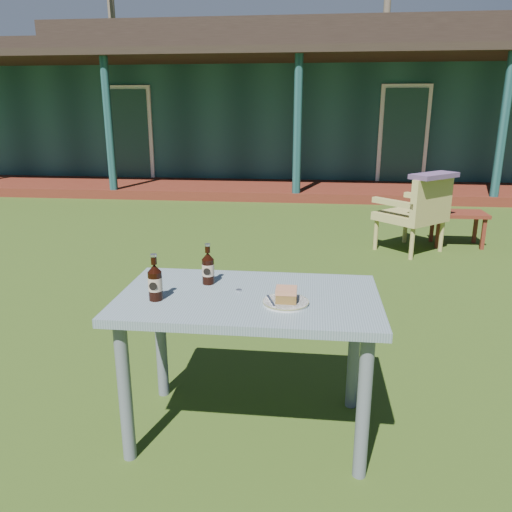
# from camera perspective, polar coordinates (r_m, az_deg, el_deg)

# --- Properties ---
(ground) EXTENTS (80.00, 80.00, 0.00)m
(ground) POSITION_cam_1_polar(r_m,az_deg,el_deg) (4.05, 2.08, -5.95)
(ground) COLOR #334916
(pavilion) EXTENTS (15.80, 8.30, 3.45)m
(pavilion) POSITION_cam_1_polar(r_m,az_deg,el_deg) (13.13, 5.50, 16.67)
(pavilion) COLOR #194041
(pavilion) RESTS_ON ground
(tree_left) EXTENTS (0.28, 0.28, 10.50)m
(tree_left) POSITION_cam_1_polar(r_m,az_deg,el_deg) (23.09, -16.18, 25.11)
(tree_left) COLOR brown
(tree_left) RESTS_ON ground
(tree_mid) EXTENTS (0.28, 0.28, 9.50)m
(tree_mid) POSITION_cam_1_polar(r_m,az_deg,el_deg) (22.63, 14.62, 24.12)
(tree_mid) COLOR brown
(tree_mid) RESTS_ON ground
(cafe_table) EXTENTS (1.20, 0.70, 0.72)m
(cafe_table) POSITION_cam_1_polar(r_m,az_deg,el_deg) (2.35, -0.83, -6.79)
(cafe_table) COLOR slate
(cafe_table) RESTS_ON ground
(plate) EXTENTS (0.20, 0.20, 0.01)m
(plate) POSITION_cam_1_polar(r_m,az_deg,el_deg) (2.21, 3.42, -5.30)
(plate) COLOR silver
(plate) RESTS_ON cafe_table
(cake_slice) EXTENTS (0.09, 0.09, 0.06)m
(cake_slice) POSITION_cam_1_polar(r_m,az_deg,el_deg) (2.19, 3.48, -4.42)
(cake_slice) COLOR brown
(cake_slice) RESTS_ON plate
(fork) EXTENTS (0.05, 0.14, 0.00)m
(fork) POSITION_cam_1_polar(r_m,az_deg,el_deg) (2.20, 1.71, -5.14)
(fork) COLOR silver
(fork) RESTS_ON plate
(cola_bottle_near) EXTENTS (0.06, 0.06, 0.20)m
(cola_bottle_near) POSITION_cam_1_polar(r_m,az_deg,el_deg) (2.44, -5.50, -1.36)
(cola_bottle_near) COLOR black
(cola_bottle_near) RESTS_ON cafe_table
(cola_bottle_far) EXTENTS (0.06, 0.07, 0.21)m
(cola_bottle_far) POSITION_cam_1_polar(r_m,az_deg,el_deg) (2.27, -11.46, -2.91)
(cola_bottle_far) COLOR black
(cola_bottle_far) RESTS_ON cafe_table
(bottle_cap) EXTENTS (0.03, 0.03, 0.01)m
(bottle_cap) POSITION_cam_1_polar(r_m,az_deg,el_deg) (2.36, -1.97, -3.94)
(bottle_cap) COLOR silver
(bottle_cap) RESTS_ON cafe_table
(armchair_left) EXTENTS (0.86, 0.86, 0.85)m
(armchair_left) POSITION_cam_1_polar(r_m,az_deg,el_deg) (5.77, 17.93, 5.01)
(armchair_left) COLOR tan
(armchair_left) RESTS_ON ground
(floral_throw) EXTENTS (0.58, 0.56, 0.05)m
(floral_throw) POSITION_cam_1_polar(r_m,az_deg,el_deg) (5.62, 19.70, 8.65)
(floral_throw) COLOR #573E63
(floral_throw) RESTS_ON armchair_left
(side_table) EXTENTS (0.60, 0.40, 0.40)m
(side_table) POSITION_cam_1_polar(r_m,az_deg,el_deg) (6.26, 22.14, 4.16)
(side_table) COLOR #5B2216
(side_table) RESTS_ON ground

